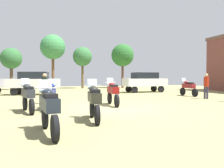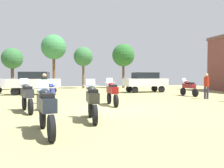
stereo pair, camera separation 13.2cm
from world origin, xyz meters
name	(u,v)px [view 1 (the left image)]	position (x,y,z in m)	size (l,w,h in m)	color
ground_plane	(112,108)	(0.00, 0.00, 0.01)	(44.00, 52.00, 0.02)	#918B59
motorcycle_1	(51,94)	(-3.00, 0.24, 0.75)	(0.68, 2.13, 1.49)	black
motorcycle_3	(28,96)	(-3.98, -0.37, 0.76)	(0.79, 2.20, 1.51)	black
motorcycle_4	(188,87)	(7.98, 5.08, 0.75)	(0.62, 2.18, 1.48)	black
motorcycle_6	(113,92)	(0.32, 0.90, 0.76)	(0.62, 2.22, 1.51)	black
motorcycle_7	(49,107)	(-3.09, -4.60, 0.76)	(0.68, 2.31, 1.50)	black
motorcycle_8	(94,100)	(-1.51, -3.07, 0.76)	(0.62, 2.16, 1.51)	black
car_2	(34,81)	(-4.29, 9.83, 1.19)	(4.54, 2.48, 2.00)	black
car_3	(145,81)	(6.32, 10.07, 1.19)	(4.40, 2.05, 2.00)	black
person_1	(45,86)	(-3.30, 2.69, 1.06)	(0.46, 0.46, 1.78)	#273749
person_2	(206,84)	(7.67, 2.52, 1.08)	(0.48, 0.48, 1.81)	#312D46
tree_1	(123,55)	(6.91, 18.95, 4.55)	(3.12, 3.12, 6.12)	brown
tree_2	(53,47)	(-2.47, 19.77, 5.44)	(3.24, 3.24, 7.10)	brown
tree_3	(11,59)	(-7.26, 17.86, 3.70)	(2.46, 2.46, 4.97)	brown
tree_5	(82,57)	(1.39, 19.51, 4.26)	(2.58, 2.58, 5.58)	brown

